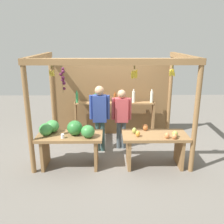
% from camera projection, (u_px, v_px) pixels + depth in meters
% --- Properties ---
extents(ground_plane, '(12.00, 12.00, 0.00)m').
position_uv_depth(ground_plane, '(112.00, 149.00, 6.00)').
color(ground_plane, slate).
rests_on(ground_plane, ground).
extents(market_stall, '(3.36, 2.18, 2.29)m').
position_uv_depth(market_stall, '(112.00, 92.00, 6.07)').
color(market_stall, olive).
rests_on(market_stall, ground).
extents(fruit_counter_left, '(1.36, 0.68, 1.02)m').
position_uv_depth(fruit_counter_left, '(68.00, 136.00, 5.05)').
color(fruit_counter_left, olive).
rests_on(fruit_counter_left, ground).
extents(fruit_counter_right, '(1.36, 0.64, 0.86)m').
position_uv_depth(fruit_counter_right, '(154.00, 142.00, 5.11)').
color(fruit_counter_right, olive).
rests_on(fruit_counter_right, ground).
extents(bottle_shelf_unit, '(2.15, 0.22, 1.36)m').
position_uv_depth(bottle_shelf_unit, '(115.00, 110.00, 6.52)').
color(bottle_shelf_unit, olive).
rests_on(bottle_shelf_unit, ground).
extents(vendor_man, '(0.48, 0.22, 1.60)m').
position_uv_depth(vendor_man, '(100.00, 113.00, 5.68)').
color(vendor_man, '#314E4B').
rests_on(vendor_man, ground).
extents(vendor_woman, '(0.48, 0.20, 1.48)m').
position_uv_depth(vendor_woman, '(121.00, 114.00, 5.84)').
color(vendor_woman, '#49545A').
rests_on(vendor_woman, ground).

